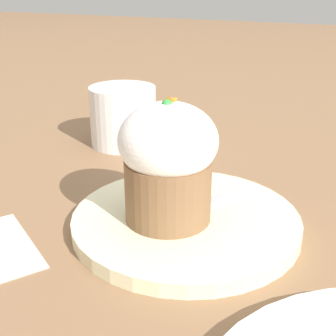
{
  "coord_description": "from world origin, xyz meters",
  "views": [
    {
      "loc": [
        -0.36,
        -0.14,
        0.23
      ],
      "look_at": [
        -0.01,
        0.01,
        0.06
      ],
      "focal_mm": 50.0,
      "sensor_mm": 36.0,
      "label": 1
    }
  ],
  "objects": [
    {
      "name": "ground_plane",
      "position": [
        0.0,
        0.0,
        0.0
      ],
      "size": [
        4.0,
        4.0,
        0.0
      ],
      "primitive_type": "plane",
      "color": "#846042"
    },
    {
      "name": "dessert_plate",
      "position": [
        0.0,
        0.0,
        0.01
      ],
      "size": [
        0.21,
        0.21,
        0.01
      ],
      "color": "beige",
      "rests_on": "ground_plane"
    },
    {
      "name": "carrot_cake",
      "position": [
        -0.01,
        0.01,
        0.07
      ],
      "size": [
        0.09,
        0.09,
        0.11
      ],
      "color": "brown",
      "rests_on": "dessert_plate"
    },
    {
      "name": "spoon",
      "position": [
        0.0,
        0.0,
        0.02
      ],
      "size": [
        0.13,
        0.08,
        0.01
      ],
      "color": "#B7B7BC",
      "rests_on": "dessert_plate"
    },
    {
      "name": "coffee_cup",
      "position": [
        0.19,
        0.17,
        0.04
      ],
      "size": [
        0.13,
        0.09,
        0.08
      ],
      "color": "white",
      "rests_on": "ground_plane"
    }
  ]
}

